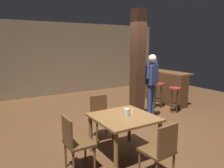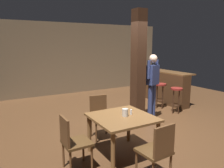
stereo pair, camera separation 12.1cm
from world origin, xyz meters
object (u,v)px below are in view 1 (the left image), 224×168
Objects in this scene: bar_stool_mid at (158,89)px; bar_counter at (163,87)px; standing_person at (152,82)px; chair_south at (161,149)px; napkin_cup at (127,112)px; salt_shaker at (133,112)px; dining_table at (124,122)px; bar_stool_near at (175,94)px; chair_west at (75,141)px; chair_north at (101,114)px.

bar_counter is at bearing 33.83° from bar_stool_mid.
chair_south is at bearing -128.22° from standing_person.
napkin_cup reaches higher than salt_shaker.
dining_table is 1.31× the size of bar_stool_mid.
salt_shaker is 0.05× the size of bar_counter.
bar_stool_near is at bearing 4.68° from standing_person.
bar_stool_mid is (2.61, 1.93, -0.04)m from dining_table.
bar_stool_mid is at bearing 47.57° from chair_south.
chair_west is at bearing -179.17° from dining_table.
chair_west is 6.62× the size of napkin_cup.
standing_person reaches higher than bar_counter.
bar_stool_mid is (0.91, 0.70, -0.41)m from standing_person.
chair_west is at bearing -179.46° from salt_shaker.
standing_person reaches higher than bar_stool_near.
standing_person reaches higher than chair_south.
dining_table is 0.59× the size of standing_person.
standing_person is 2.21× the size of bar_stool_mid.
chair_south is at bearing -88.47° from dining_table.
chair_north is at bearing -171.58° from bar_stool_near.
napkin_cup is 0.14m from salt_shaker.
bar_counter reaches higher than salt_shaker.
chair_south reaches higher than dining_table.
chair_south is 3.45m from bar_stool_near.
standing_person is 1.22m from bar_stool_mid.
standing_person is at bearing -143.86° from bar_counter.
chair_north reaches higher than salt_shaker.
napkin_cup is at bearing -173.42° from salt_shaker.
chair_north and chair_south have the same top height.
chair_west reaches higher than dining_table.
napkin_cup reaches higher than dining_table.
salt_shaker is at bearing 6.58° from napkin_cup.
chair_north is 1.82m from chair_south.
bar_stool_near is at bearing 8.42° from chair_north.
standing_person is (2.63, 1.24, 0.50)m from chair_west.
bar_counter is 1.16m from bar_stool_near.
bar_counter is at bearing 36.14° from standing_person.
chair_north reaches higher than dining_table.
bar_stool_near is at bearing 20.12° from chair_west.
dining_table is at bearing 91.53° from chair_south.
bar_counter is at bearing 29.51° from chair_west.
bar_stool_near is (2.49, 1.31, -0.23)m from salt_shaker.
bar_stool_near is at bearing 27.73° from salt_shaker.
dining_table is 2.98m from bar_stool_near.
chair_south reaches higher than napkin_cup.
bar_stool_mid is at bearing 95.72° from bar_stool_near.
standing_person is at bearing 39.03° from salt_shaker.
bar_counter is (3.03, 2.33, -0.24)m from salt_shaker.
standing_person is (1.52, 1.23, 0.22)m from salt_shaker.
chair_south is 4.54m from bar_counter.
salt_shaker is at bearing -140.97° from standing_person.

